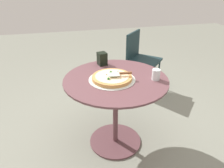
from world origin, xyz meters
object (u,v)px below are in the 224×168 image
(pizza_server, at_px, (120,74))
(napkin_dispenser, at_px, (102,59))
(patio_chair_far, at_px, (140,56))
(patio_table, at_px, (116,97))
(drinking_cup, at_px, (156,75))
(pizza_on_tray, at_px, (112,78))

(pizza_server, relative_size, napkin_dispenser, 1.63)
(napkin_dispenser, distance_m, patio_chair_far, 1.06)
(patio_table, relative_size, napkin_dispenser, 7.24)
(pizza_server, xyz_separation_m, patio_chair_far, (-0.62, -1.12, -0.29))
(pizza_server, bearing_deg, patio_chair_far, -119.02)
(pizza_server, height_order, drinking_cup, drinking_cup)
(napkin_dispenser, bearing_deg, patio_chair_far, -56.37)
(pizza_on_tray, xyz_separation_m, drinking_cup, (-0.38, 0.09, 0.03))
(patio_table, distance_m, drinking_cup, 0.43)
(pizza_server, bearing_deg, napkin_dispenser, -77.75)
(napkin_dispenser, bearing_deg, drinking_cup, -151.52)
(patio_table, xyz_separation_m, pizza_server, (-0.03, 0.04, 0.26))
(pizza_server, bearing_deg, drinking_cup, 167.38)
(patio_chair_far, bearing_deg, pizza_on_tray, 57.89)
(pizza_server, distance_m, napkin_dispenser, 0.39)
(pizza_server, bearing_deg, patio_table, -51.28)
(patio_table, distance_m, napkin_dispenser, 0.44)
(drinking_cup, xyz_separation_m, patio_chair_far, (-0.31, -1.19, -0.28))
(drinking_cup, distance_m, patio_chair_far, 1.26)
(pizza_on_tray, bearing_deg, patio_table, -159.27)
(pizza_on_tray, bearing_deg, napkin_dispenser, -87.52)
(napkin_dispenser, bearing_deg, pizza_server, 179.79)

